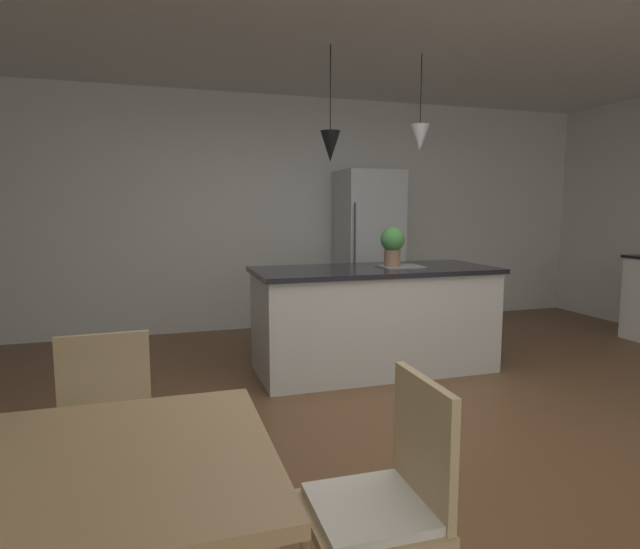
% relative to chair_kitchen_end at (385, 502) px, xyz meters
% --- Properties ---
extents(ground_plane, '(10.00, 8.40, 0.04)m').
position_rel_chair_kitchen_end_xyz_m(ground_plane, '(0.74, 1.38, -0.49)').
color(ground_plane, brown).
extents(wall_back_kitchen, '(10.00, 0.12, 2.70)m').
position_rel_chair_kitchen_end_xyz_m(wall_back_kitchen, '(0.74, 4.64, 0.88)').
color(wall_back_kitchen, silver).
rests_on(wall_back_kitchen, ground_plane).
extents(chair_kitchen_end, '(0.40, 0.40, 0.87)m').
position_rel_chair_kitchen_end_xyz_m(chair_kitchen_end, '(0.00, 0.00, 0.00)').
color(chair_kitchen_end, tan).
rests_on(chair_kitchen_end, ground_plane).
extents(chair_far_right, '(0.42, 0.42, 0.87)m').
position_rel_chair_kitchen_end_xyz_m(chair_far_right, '(-0.90, 0.81, 0.00)').
color(chair_far_right, tan).
rests_on(chair_far_right, ground_plane).
extents(kitchen_island, '(2.08, 0.89, 0.91)m').
position_rel_chair_kitchen_end_xyz_m(kitchen_island, '(1.10, 2.68, -0.01)').
color(kitchen_island, silver).
rests_on(kitchen_island, ground_plane).
extents(refrigerator, '(0.68, 0.67, 1.84)m').
position_rel_chair_kitchen_end_xyz_m(refrigerator, '(1.68, 4.24, 0.45)').
color(refrigerator, silver).
rests_on(refrigerator, ground_plane).
extents(pendant_over_island_main, '(0.16, 0.16, 0.91)m').
position_rel_chair_kitchen_end_xyz_m(pendant_over_island_main, '(0.70, 2.68, 1.44)').
color(pendant_over_island_main, black).
extents(pendant_over_island_aux, '(0.16, 0.16, 0.80)m').
position_rel_chair_kitchen_end_xyz_m(pendant_over_island_aux, '(1.50, 2.68, 1.54)').
color(pendant_over_island_aux, black).
extents(potted_plant_on_island, '(0.21, 0.21, 0.35)m').
position_rel_chair_kitchen_end_xyz_m(potted_plant_on_island, '(1.27, 2.68, 0.63)').
color(potted_plant_on_island, '#8C664C').
rests_on(potted_plant_on_island, kitchen_island).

